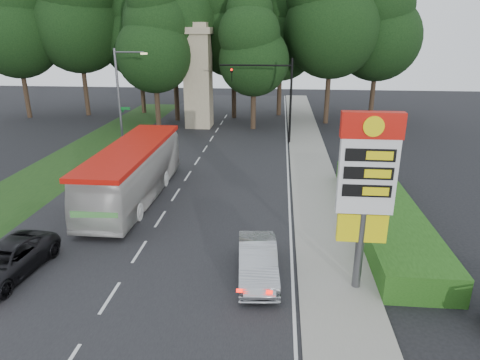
# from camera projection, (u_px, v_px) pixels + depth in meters

# --- Properties ---
(ground) EXTENTS (120.00, 120.00, 0.00)m
(ground) POSITION_uv_depth(u_px,v_px,m) (105.00, 306.00, 15.42)
(ground) COLOR black
(ground) RESTS_ON ground
(road_surface) EXTENTS (14.00, 80.00, 0.02)m
(road_surface) POSITION_uv_depth(u_px,v_px,m) (179.00, 189.00, 26.68)
(road_surface) COLOR black
(road_surface) RESTS_ON ground
(sidewalk_right) EXTENTS (3.00, 80.00, 0.12)m
(sidewalk_right) POSITION_uv_depth(u_px,v_px,m) (317.00, 193.00, 25.92)
(sidewalk_right) COLOR gray
(sidewalk_right) RESTS_ON ground
(grass_verge_left) EXTENTS (5.00, 50.00, 0.02)m
(grass_verge_left) POSITION_uv_depth(u_px,v_px,m) (77.00, 158.00, 33.13)
(grass_verge_left) COLOR #193814
(grass_verge_left) RESTS_ON ground
(hedge) EXTENTS (3.00, 14.00, 1.20)m
(hedge) POSITION_uv_depth(u_px,v_px,m) (383.00, 213.00, 21.73)
(hedge) COLOR #1E4813
(hedge) RESTS_ON ground
(gas_station_pylon) EXTENTS (2.10, 0.45, 6.85)m
(gas_station_pylon) POSITION_uv_depth(u_px,v_px,m) (367.00, 180.00, 15.00)
(gas_station_pylon) COLOR #59595E
(gas_station_pylon) RESTS_ON ground
(traffic_signal_mast) EXTENTS (6.10, 0.35, 7.20)m
(traffic_signal_mast) POSITION_uv_depth(u_px,v_px,m) (275.00, 89.00, 35.89)
(traffic_signal_mast) COLOR black
(traffic_signal_mast) RESTS_ON ground
(streetlight_signs) EXTENTS (2.75, 0.98, 8.00)m
(streetlight_signs) POSITION_uv_depth(u_px,v_px,m) (121.00, 93.00, 35.20)
(streetlight_signs) COLOR #59595E
(streetlight_signs) RESTS_ON ground
(monument) EXTENTS (3.00, 3.00, 10.05)m
(monument) POSITION_uv_depth(u_px,v_px,m) (198.00, 76.00, 42.04)
(monument) COLOR gray
(monument) RESTS_ON ground
(tree_far_west) EXTENTS (8.96, 8.96, 17.60)m
(tree_far_west) POSITION_uv_depth(u_px,v_px,m) (13.00, 16.00, 44.73)
(tree_far_west) COLOR #2D2116
(tree_far_west) RESTS_ON ground
(tree_west_mid) EXTENTS (9.80, 9.80, 19.25)m
(tree_west_mid) POSITION_uv_depth(u_px,v_px,m) (76.00, 7.00, 45.75)
(tree_west_mid) COLOR #2D2116
(tree_west_mid) RESTS_ON ground
(tree_west_near) EXTENTS (8.40, 8.40, 16.50)m
(tree_west_near) POSITION_uv_depth(u_px,v_px,m) (138.00, 23.00, 47.67)
(tree_west_near) COLOR #2D2116
(tree_west_near) RESTS_ON ground
(tree_center_left) EXTENTS (10.08, 10.08, 19.80)m
(tree_center_left) POSITION_uv_depth(u_px,v_px,m) (172.00, 2.00, 42.81)
(tree_center_left) COLOR #2D2116
(tree_center_left) RESTS_ON ground
(tree_center_right) EXTENTS (9.24, 9.24, 18.15)m
(tree_center_right) POSITION_uv_depth(u_px,v_px,m) (234.00, 13.00, 44.50)
(tree_center_right) COLOR #2D2116
(tree_center_right) RESTS_ON ground
(tree_east_near) EXTENTS (8.12, 8.12, 15.95)m
(tree_east_near) POSITION_uv_depth(u_px,v_px,m) (281.00, 27.00, 46.39)
(tree_east_near) COLOR #2D2116
(tree_east_near) RESTS_ON ground
(tree_east_mid) EXTENTS (9.52, 9.52, 18.70)m
(tree_east_mid) POSITION_uv_depth(u_px,v_px,m) (333.00, 8.00, 41.65)
(tree_east_mid) COLOR #2D2116
(tree_east_mid) RESTS_ON ground
(tree_far_east) EXTENTS (8.68, 8.68, 17.05)m
(tree_far_east) POSITION_uv_depth(u_px,v_px,m) (380.00, 19.00, 43.43)
(tree_far_east) COLOR #2D2116
(tree_far_east) RESTS_ON ground
(tree_monument_left) EXTENTS (7.28, 7.28, 14.30)m
(tree_monument_left) POSITION_uv_depth(u_px,v_px,m) (153.00, 38.00, 40.26)
(tree_monument_left) COLOR #2D2116
(tree_monument_left) RESTS_ON ground
(tree_monument_right) EXTENTS (6.72, 6.72, 13.20)m
(tree_monument_right) POSITION_uv_depth(u_px,v_px,m) (254.00, 45.00, 40.13)
(tree_monument_right) COLOR #2D2116
(tree_monument_right) RESTS_ON ground
(transit_bus) EXTENTS (2.74, 11.40, 3.17)m
(transit_bus) POSITION_uv_depth(u_px,v_px,m) (134.00, 173.00, 24.72)
(transit_bus) COLOR beige
(transit_bus) RESTS_ON ground
(sedan_silver) EXTENTS (1.89, 4.43, 1.42)m
(sedan_silver) POSITION_uv_depth(u_px,v_px,m) (258.00, 261.00, 17.03)
(sedan_silver) COLOR #9FA2A7
(sedan_silver) RESTS_ON ground
(suv_charcoal) EXTENTS (2.65, 4.98, 1.33)m
(suv_charcoal) POSITION_uv_depth(u_px,v_px,m) (5.00, 261.00, 17.11)
(suv_charcoal) COLOR black
(suv_charcoal) RESTS_ON ground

